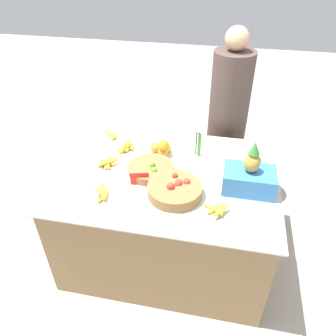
{
  "coord_description": "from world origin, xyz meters",
  "views": [
    {
      "loc": [
        0.36,
        -1.81,
        2.2
      ],
      "look_at": [
        0.0,
        0.0,
        0.85
      ],
      "focal_mm": 35.0,
      "sensor_mm": 36.0,
      "label": 1
    }
  ],
  "objects_px": {
    "tomato_basket": "(175,190)",
    "price_sign": "(140,179)",
    "lime_bowl": "(151,169)",
    "metal_bowl": "(240,156)",
    "vendor_person": "(227,127)",
    "produce_crate": "(249,177)"
  },
  "relations": [
    {
      "from": "tomato_basket",
      "to": "price_sign",
      "type": "distance_m",
      "value": 0.26
    },
    {
      "from": "lime_bowl",
      "to": "metal_bowl",
      "type": "height_order",
      "value": "lime_bowl"
    },
    {
      "from": "price_sign",
      "to": "vendor_person",
      "type": "distance_m",
      "value": 1.16
    },
    {
      "from": "tomato_basket",
      "to": "metal_bowl",
      "type": "bearing_deg",
      "value": 50.73
    },
    {
      "from": "price_sign",
      "to": "produce_crate",
      "type": "distance_m",
      "value": 0.72
    },
    {
      "from": "metal_bowl",
      "to": "produce_crate",
      "type": "height_order",
      "value": "produce_crate"
    },
    {
      "from": "lime_bowl",
      "to": "produce_crate",
      "type": "bearing_deg",
      "value": -4.15
    },
    {
      "from": "tomato_basket",
      "to": "produce_crate",
      "type": "distance_m",
      "value": 0.49
    },
    {
      "from": "price_sign",
      "to": "produce_crate",
      "type": "height_order",
      "value": "produce_crate"
    },
    {
      "from": "tomato_basket",
      "to": "vendor_person",
      "type": "distance_m",
      "value": 1.12
    },
    {
      "from": "produce_crate",
      "to": "vendor_person",
      "type": "relative_size",
      "value": 0.23
    },
    {
      "from": "produce_crate",
      "to": "metal_bowl",
      "type": "bearing_deg",
      "value": 99.93
    },
    {
      "from": "produce_crate",
      "to": "vendor_person",
      "type": "height_order",
      "value": "vendor_person"
    },
    {
      "from": "vendor_person",
      "to": "price_sign",
      "type": "bearing_deg",
      "value": -117.69
    },
    {
      "from": "tomato_basket",
      "to": "produce_crate",
      "type": "height_order",
      "value": "produce_crate"
    },
    {
      "from": "tomato_basket",
      "to": "produce_crate",
      "type": "xyz_separation_m",
      "value": [
        0.46,
        0.15,
        0.06
      ]
    },
    {
      "from": "metal_bowl",
      "to": "produce_crate",
      "type": "xyz_separation_m",
      "value": [
        0.06,
        -0.34,
        0.07
      ]
    },
    {
      "from": "tomato_basket",
      "to": "lime_bowl",
      "type": "bearing_deg",
      "value": 137.03
    },
    {
      "from": "price_sign",
      "to": "metal_bowl",
      "type": "bearing_deg",
      "value": 18.65
    },
    {
      "from": "tomato_basket",
      "to": "produce_crate",
      "type": "bearing_deg",
      "value": 17.87
    },
    {
      "from": "tomato_basket",
      "to": "vendor_person",
      "type": "height_order",
      "value": "vendor_person"
    },
    {
      "from": "lime_bowl",
      "to": "price_sign",
      "type": "relative_size",
      "value": 2.64
    }
  ]
}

